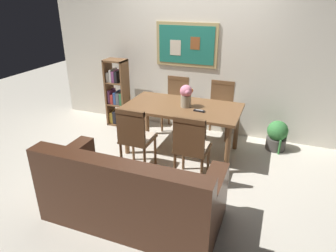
# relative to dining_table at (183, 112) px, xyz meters

# --- Properties ---
(ground_plane) EXTENTS (12.00, 12.00, 0.00)m
(ground_plane) POSITION_rel_dining_table_xyz_m (-0.09, -0.35, -0.64)
(ground_plane) COLOR beige
(wall_back_with_painting) EXTENTS (5.20, 0.14, 2.60)m
(wall_back_with_painting) POSITION_rel_dining_table_xyz_m (-0.09, 0.92, 0.67)
(wall_back_with_painting) COLOR silver
(wall_back_with_painting) RESTS_ON ground_plane
(dining_table) EXTENTS (1.64, 0.88, 0.72)m
(dining_table) POSITION_rel_dining_table_xyz_m (0.00, 0.00, 0.00)
(dining_table) COLOR brown
(dining_table) RESTS_ON ground_plane
(dining_chair_far_left) EXTENTS (0.40, 0.41, 0.91)m
(dining_chair_far_left) POSITION_rel_dining_table_xyz_m (-0.38, 0.79, -0.10)
(dining_chair_far_left) COLOR brown
(dining_chair_far_left) RESTS_ON ground_plane
(dining_chair_far_right) EXTENTS (0.40, 0.41, 0.91)m
(dining_chair_far_right) POSITION_rel_dining_table_xyz_m (0.39, 0.79, -0.10)
(dining_chair_far_right) COLOR brown
(dining_chair_far_right) RESTS_ON ground_plane
(dining_chair_near_left) EXTENTS (0.40, 0.41, 0.91)m
(dining_chair_near_left) POSITION_rel_dining_table_xyz_m (-0.39, -0.75, -0.10)
(dining_chair_near_left) COLOR brown
(dining_chair_near_left) RESTS_ON ground_plane
(dining_chair_near_right) EXTENTS (0.40, 0.41, 0.91)m
(dining_chair_near_right) POSITION_rel_dining_table_xyz_m (0.36, -0.74, -0.10)
(dining_chair_near_right) COLOR brown
(dining_chair_near_right) RESTS_ON ground_plane
(leather_couch) EXTENTS (1.80, 0.84, 0.84)m
(leather_couch) POSITION_rel_dining_table_xyz_m (-0.01, -1.62, -0.33)
(leather_couch) COLOR #472819
(leather_couch) RESTS_ON ground_plane
(bookshelf) EXTENTS (0.36, 0.28, 1.18)m
(bookshelf) POSITION_rel_dining_table_xyz_m (-1.40, 0.57, -0.12)
(bookshelf) COLOR brown
(bookshelf) RESTS_ON ground_plane
(potted_ivy) EXTENTS (0.31, 0.32, 0.54)m
(potted_ivy) POSITION_rel_dining_table_xyz_m (1.32, 0.57, -0.41)
(potted_ivy) COLOR #4C4742
(potted_ivy) RESTS_ON ground_plane
(flower_vase) EXTENTS (0.18, 0.18, 0.32)m
(flower_vase) POSITION_rel_dining_table_xyz_m (0.05, -0.01, 0.26)
(flower_vase) COLOR tan
(flower_vase) RESTS_ON dining_table
(tv_remote) EXTENTS (0.16, 0.06, 0.02)m
(tv_remote) POSITION_rel_dining_table_xyz_m (0.28, -0.13, 0.10)
(tv_remote) COLOR black
(tv_remote) RESTS_ON dining_table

